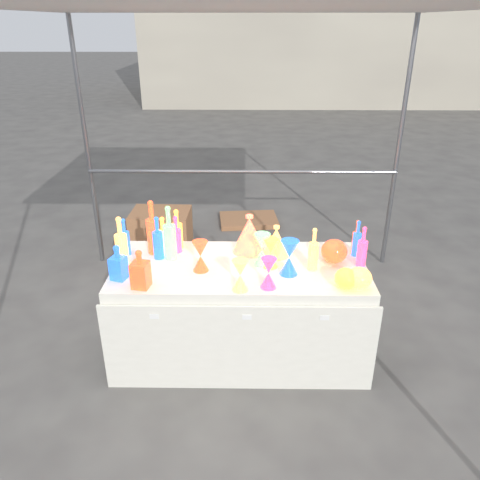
{
  "coord_description": "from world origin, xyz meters",
  "views": [
    {
      "loc": [
        0.04,
        -2.95,
        2.33
      ],
      "look_at": [
        0.0,
        0.0,
        0.95
      ],
      "focal_mm": 35.0,
      "sensor_mm": 36.0,
      "label": 1
    }
  ],
  "objects_px": {
    "hourglass_0": "(200,256)",
    "globe_0": "(346,280)",
    "display_table": "(240,310)",
    "cardboard_box_closed": "(162,231)",
    "bottle_0": "(177,229)"
  },
  "relations": [
    {
      "from": "hourglass_0",
      "to": "display_table",
      "type": "bearing_deg",
      "value": 13.75
    },
    {
      "from": "display_table",
      "to": "cardboard_box_closed",
      "type": "height_order",
      "value": "display_table"
    },
    {
      "from": "display_table",
      "to": "cardboard_box_closed",
      "type": "bearing_deg",
      "value": 116.66
    },
    {
      "from": "hourglass_0",
      "to": "globe_0",
      "type": "relative_size",
      "value": 1.41
    },
    {
      "from": "hourglass_0",
      "to": "globe_0",
      "type": "xyz_separation_m",
      "value": [
        0.97,
        -0.23,
        -0.05
      ]
    },
    {
      "from": "bottle_0",
      "to": "hourglass_0",
      "type": "bearing_deg",
      "value": -60.09
    },
    {
      "from": "display_table",
      "to": "cardboard_box_closed",
      "type": "xyz_separation_m",
      "value": [
        -0.89,
        1.78,
        -0.14
      ]
    },
    {
      "from": "display_table",
      "to": "cardboard_box_closed",
      "type": "distance_m",
      "value": 1.99
    },
    {
      "from": "hourglass_0",
      "to": "globe_0",
      "type": "height_order",
      "value": "hourglass_0"
    },
    {
      "from": "display_table",
      "to": "hourglass_0",
      "type": "height_order",
      "value": "hourglass_0"
    },
    {
      "from": "cardboard_box_closed",
      "to": "bottle_0",
      "type": "bearing_deg",
      "value": -72.7
    },
    {
      "from": "hourglass_0",
      "to": "bottle_0",
      "type": "bearing_deg",
      "value": 119.91
    },
    {
      "from": "globe_0",
      "to": "cardboard_box_closed",
      "type": "bearing_deg",
      "value": 127.43
    },
    {
      "from": "bottle_0",
      "to": "hourglass_0",
      "type": "xyz_separation_m",
      "value": [
        0.21,
        -0.36,
        -0.05
      ]
    },
    {
      "from": "hourglass_0",
      "to": "globe_0",
      "type": "bearing_deg",
      "value": -13.31
    }
  ]
}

